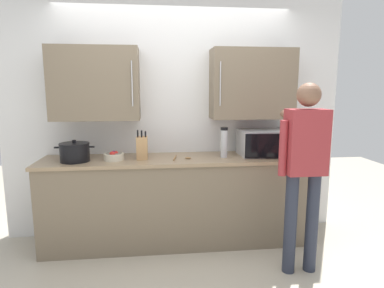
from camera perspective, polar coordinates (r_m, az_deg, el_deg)
ground_plane at (r=3.00m, az=-1.36°, el=-23.46°), size 9.48×9.48×0.00m
back_wall_tiled at (r=3.60m, az=-2.98°, el=6.38°), size 3.73×0.44×2.65m
counter_unit at (r=3.51m, az=-2.56°, el=-9.88°), size 2.79×0.60×0.93m
microwave_oven at (r=3.58m, az=12.59°, el=0.23°), size 0.58×0.43×0.27m
thermos_flask at (r=3.39m, az=5.65°, el=0.31°), size 0.08×0.08×0.32m
wooden_spoon at (r=3.33m, az=-1.81°, el=-2.46°), size 0.20×0.21×0.02m
knife_block at (r=3.35m, az=-8.77°, el=-0.64°), size 0.11×0.15×0.30m
fruit_bowl at (r=3.35m, az=-13.55°, el=-2.06°), size 0.20×0.20×0.10m
stock_pot at (r=3.39m, az=-19.91°, el=-1.36°), size 0.38×0.29×0.21m
person_figure at (r=2.97m, az=19.07°, el=-3.01°), size 0.44×0.55×1.69m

